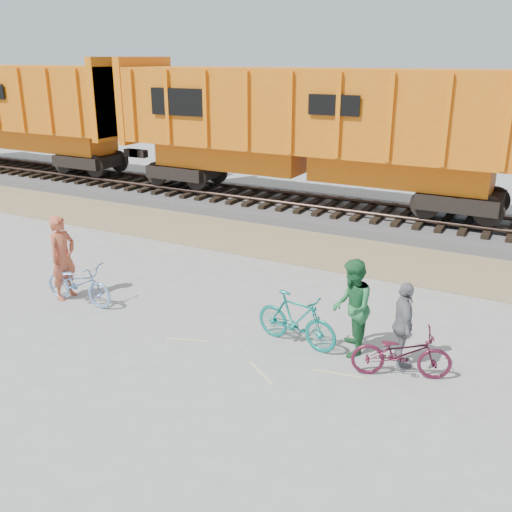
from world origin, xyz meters
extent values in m
plane|color=#9E9E99|center=(0.00, 0.00, 0.00)|extent=(120.00, 120.00, 0.00)
cube|color=#97875D|center=(0.00, 5.50, 0.01)|extent=(120.00, 3.00, 0.02)
cube|color=slate|center=(0.00, 9.00, 0.15)|extent=(120.00, 4.00, 0.30)
cube|color=black|center=(-6.50, 9.00, 0.36)|extent=(0.22, 2.60, 0.12)
cube|color=black|center=(0.00, 9.00, 0.36)|extent=(0.22, 2.60, 0.12)
cylinder|color=#382821|center=(0.00, 8.28, 0.48)|extent=(120.00, 0.12, 0.12)
cylinder|color=#382821|center=(0.00, 9.72, 0.48)|extent=(120.00, 0.12, 0.12)
cube|color=black|center=(-17.73, 9.00, 0.94)|extent=(11.20, 2.20, 0.80)
cube|color=orange|center=(-17.73, 9.00, 1.79)|extent=(11.76, 1.65, 0.90)
cube|color=orange|center=(-17.73, 9.00, 3.54)|extent=(14.00, 3.00, 2.60)
cube|color=orange|center=(-10.88, 9.00, 3.64)|extent=(0.30, 3.06, 3.10)
cube|color=black|center=(-2.73, 9.00, 0.94)|extent=(11.20, 2.20, 0.80)
cube|color=orange|center=(-2.73, 9.00, 1.79)|extent=(11.76, 1.65, 0.90)
cube|color=orange|center=(-2.73, 9.00, 3.54)|extent=(14.00, 3.00, 2.60)
cube|color=orange|center=(-9.58, 9.00, 3.64)|extent=(0.30, 3.06, 3.10)
cube|color=black|center=(-6.93, 7.42, 3.74)|extent=(2.20, 0.04, 0.90)
imported|color=#759BCC|center=(-4.14, -0.46, 0.47)|extent=(1.82, 0.67, 0.95)
imported|color=#0F786D|center=(0.90, 0.04, 0.52)|extent=(1.78, 0.73, 1.04)
imported|color=#51142A|center=(2.94, -0.16, 0.44)|extent=(1.78, 1.13, 0.88)
imported|color=#BC5537|center=(-4.64, -0.36, 0.96)|extent=(0.47, 0.71, 1.92)
imported|color=#256F3B|center=(1.90, 0.24, 0.90)|extent=(0.95, 1.06, 1.80)
imported|color=gray|center=(2.84, 0.24, 0.78)|extent=(0.73, 0.99, 1.56)
camera|label=1|loc=(4.82, -8.87, 5.18)|focal=40.00mm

